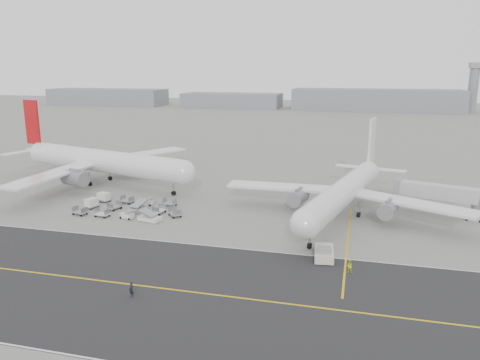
% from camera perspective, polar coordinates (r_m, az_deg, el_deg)
% --- Properties ---
extents(ground, '(700.00, 700.00, 0.00)m').
position_cam_1_polar(ground, '(81.21, -8.95, -6.84)').
color(ground, gray).
rests_on(ground, ground).
extents(taxiway, '(220.00, 59.00, 0.03)m').
position_cam_1_polar(taxiway, '(64.24, -11.20, -12.62)').
color(taxiway, '#2A2A2C').
rests_on(taxiway, ground).
extents(horizon_buildings, '(520.00, 28.00, 28.00)m').
position_cam_1_polar(horizon_buildings, '(330.85, 14.40, 8.26)').
color(horizon_buildings, gray).
rests_on(horizon_buildings, ground).
extents(control_tower, '(7.00, 7.00, 31.25)m').
position_cam_1_polar(control_tower, '(341.91, 26.55, 10.17)').
color(control_tower, gray).
rests_on(control_tower, ground).
extents(airliner_a, '(55.78, 54.60, 19.72)m').
position_cam_1_polar(airliner_a, '(120.42, -16.73, 2.26)').
color(airliner_a, white).
rests_on(airliner_a, ground).
extents(airliner_b, '(47.22, 48.29, 16.93)m').
position_cam_1_polar(airliner_b, '(92.29, 12.66, -1.33)').
color(airliner_b, white).
rests_on(airliner_b, ground).
extents(pushback_tug, '(3.34, 7.70, 2.18)m').
position_cam_1_polar(pushback_tug, '(72.32, 10.20, -8.75)').
color(pushback_tug, beige).
rests_on(pushback_tug, ground).
extents(jet_bridge, '(16.46, 7.63, 6.18)m').
position_cam_1_polar(jet_bridge, '(98.49, 22.89, -1.50)').
color(jet_bridge, gray).
rests_on(jet_bridge, ground).
extents(gse_cluster, '(25.70, 21.10, 2.09)m').
position_cam_1_polar(gse_cluster, '(97.24, -13.67, -3.62)').
color(gse_cluster, gray).
rests_on(gse_cluster, ground).
extents(stray_dolly, '(3.22, 3.26, 1.75)m').
position_cam_1_polar(stray_dolly, '(91.60, -7.94, -4.43)').
color(stray_dolly, silver).
rests_on(stray_dolly, ground).
extents(ground_crew_a, '(0.84, 0.72, 1.95)m').
position_cam_1_polar(ground_crew_a, '(61.66, -13.10, -12.89)').
color(ground_crew_a, black).
rests_on(ground_crew_a, ground).
extents(ground_crew_b, '(0.94, 0.76, 1.84)m').
position_cam_1_polar(ground_crew_b, '(68.46, 13.19, -10.19)').
color(ground_crew_b, '#C7E41A').
rests_on(ground_crew_b, ground).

